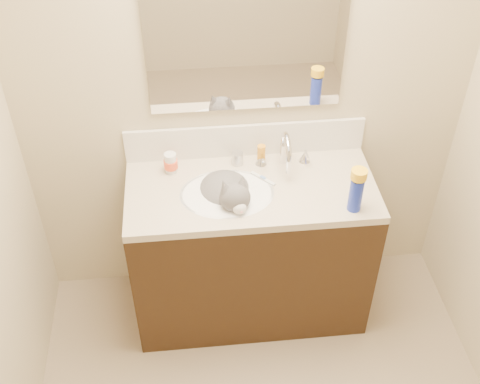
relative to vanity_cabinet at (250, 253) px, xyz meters
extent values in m
cube|color=#C1B18F|center=(0.00, 0.28, 0.84)|extent=(2.20, 0.04, 2.50)
cube|color=black|center=(0.00, 0.00, 0.00)|extent=(1.20, 0.55, 0.82)
cube|color=#C2B399|center=(0.00, 0.00, 0.43)|extent=(1.20, 0.55, 0.04)
ellipsoid|color=white|center=(-0.12, -0.03, 0.38)|extent=(0.45, 0.36, 0.14)
cylinder|color=silver|center=(0.18, 0.18, 0.51)|extent=(0.04, 0.04, 0.11)
torus|color=silver|center=(0.18, 0.12, 0.56)|extent=(0.03, 0.20, 0.20)
cylinder|color=silver|center=(0.18, 0.04, 0.53)|extent=(0.03, 0.03, 0.06)
cone|color=silver|center=(0.07, 0.18, 0.48)|extent=(0.06, 0.06, 0.06)
cone|color=silver|center=(0.29, 0.18, 0.48)|extent=(0.06, 0.06, 0.06)
ellipsoid|color=#535053|center=(-0.13, 0.02, 0.40)|extent=(0.35, 0.37, 0.20)
ellipsoid|color=#535053|center=(-0.09, -0.12, 0.50)|extent=(0.17, 0.16, 0.14)
ellipsoid|color=#535053|center=(-0.11, -0.06, 0.46)|extent=(0.13, 0.13, 0.13)
cone|color=#535053|center=(-0.14, -0.11, 0.56)|extent=(0.08, 0.08, 0.09)
cone|color=#535053|center=(-0.05, -0.09, 0.56)|extent=(0.08, 0.09, 0.09)
ellipsoid|color=silver|center=(-0.07, -0.18, 0.48)|extent=(0.07, 0.07, 0.06)
ellipsoid|color=silver|center=(-0.10, -0.08, 0.40)|extent=(0.12, 0.09, 0.12)
sphere|color=pink|center=(-0.07, -0.20, 0.48)|extent=(0.01, 0.01, 0.01)
cylinder|color=#535053|center=(0.00, 0.04, 0.34)|extent=(0.14, 0.20, 0.04)
cube|color=silver|center=(0.00, 0.26, 0.54)|extent=(1.20, 0.02, 0.18)
cube|color=white|center=(0.00, 0.26, 1.13)|extent=(0.90, 0.02, 0.80)
cylinder|color=silver|center=(-0.38, 0.16, 0.50)|extent=(0.08, 0.08, 0.11)
cylinder|color=#FB5129|center=(-0.38, 0.16, 0.50)|extent=(0.09, 0.09, 0.04)
cylinder|color=#B7B7BC|center=(-0.05, 0.19, 0.48)|extent=(0.06, 0.06, 0.07)
cylinder|color=orange|center=(0.07, 0.19, 0.50)|extent=(0.04, 0.04, 0.10)
cube|color=silver|center=(0.06, 0.06, 0.46)|extent=(0.11, 0.12, 0.01)
cube|color=#6188CE|center=(0.06, 0.06, 0.46)|extent=(0.03, 0.03, 0.02)
cylinder|color=#1A2DB6|center=(0.45, -0.20, 0.54)|extent=(0.07, 0.07, 0.17)
cylinder|color=yellow|center=(0.45, -0.20, 0.65)|extent=(0.08, 0.08, 0.04)
camera|label=1|loc=(-0.28, -2.17, 2.30)|focal=45.00mm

